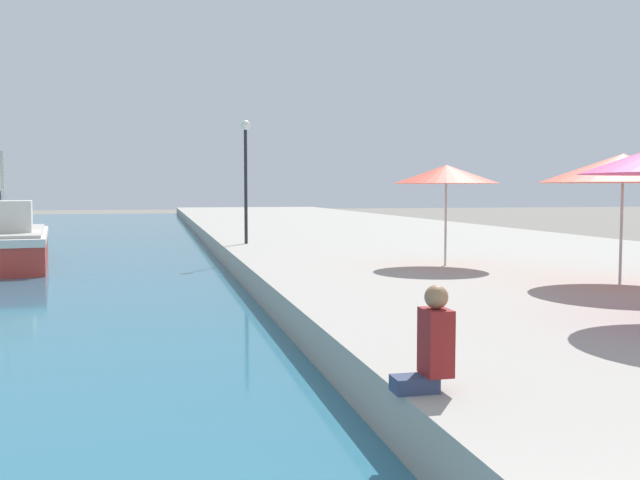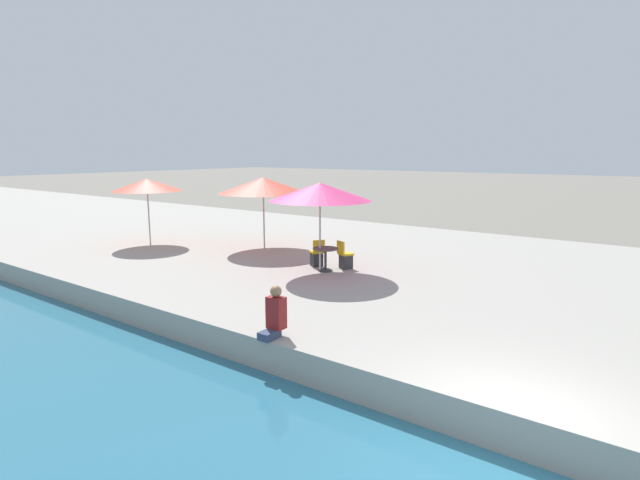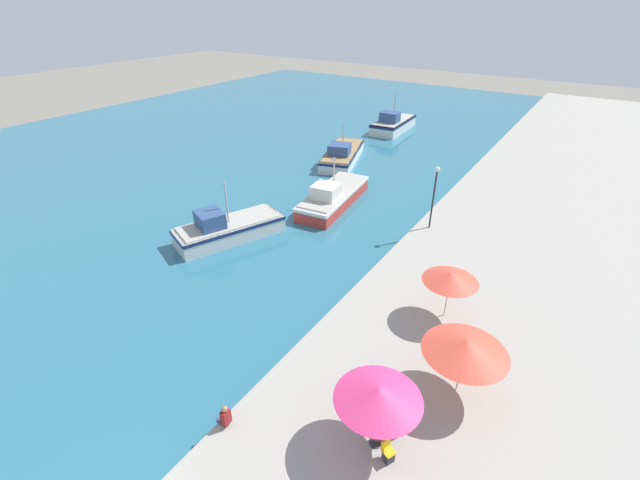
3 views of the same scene
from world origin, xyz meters
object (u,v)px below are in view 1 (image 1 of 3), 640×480
Objects in this scene: fishing_boat_mid at (4,243)px; lamppost at (246,160)px; cafe_umbrella_striped at (446,174)px; person_at_quay at (431,344)px; cafe_umbrella_white at (623,168)px.

fishing_boat_mid is 9.03m from lamppost.
lamppost is at bearing 115.38° from cafe_umbrella_striped.
person_at_quay is at bearing -91.81° from lamppost.
lamppost reaches higher than person_at_quay.
cafe_umbrella_striped reaches higher than person_at_quay.
person_at_quay is at bearing -113.59° from cafe_umbrella_striped.
cafe_umbrella_white reaches higher than person_at_quay.
cafe_umbrella_white is 9.78m from person_at_quay.
fishing_boat_mid reaches higher than person_at_quay.
cafe_umbrella_striped is 12.21m from person_at_quay.
person_at_quay is (-6.91, -6.64, -1.98)m from cafe_umbrella_white.
cafe_umbrella_white is at bearing 43.84° from person_at_quay.
cafe_umbrella_white is at bearing -64.68° from cafe_umbrella_striped.
cafe_umbrella_white reaches higher than cafe_umbrella_striped.
person_at_quay is at bearing -136.16° from cafe_umbrella_white.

